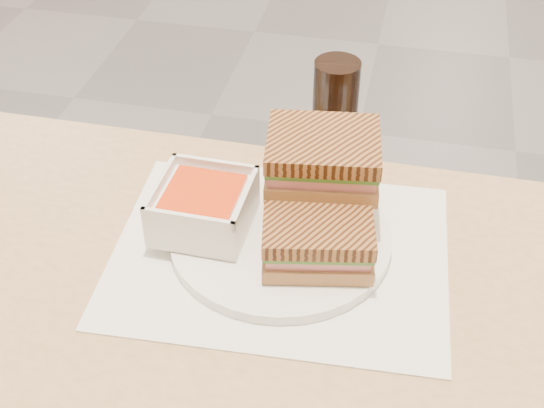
% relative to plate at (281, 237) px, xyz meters
% --- Properties ---
extents(tray_liner, '(0.41, 0.33, 0.00)m').
position_rel_plate_xyz_m(tray_liner, '(0.00, -0.02, -0.01)').
color(tray_liner, white).
rests_on(tray_liner, main_table).
extents(plate, '(0.27, 0.27, 0.01)m').
position_rel_plate_xyz_m(plate, '(0.00, 0.00, 0.00)').
color(plate, white).
rests_on(plate, tray_liner).
extents(soup_bowl, '(0.11, 0.11, 0.06)m').
position_rel_plate_xyz_m(soup_bowl, '(-0.09, -0.01, 0.03)').
color(soup_bowl, white).
rests_on(soup_bowl, plate).
extents(panini_lower, '(0.14, 0.12, 0.06)m').
position_rel_plate_xyz_m(panini_lower, '(0.05, -0.03, 0.04)').
color(panini_lower, '#A47349').
rests_on(panini_lower, plate).
extents(panini_upper, '(0.14, 0.13, 0.06)m').
position_rel_plate_xyz_m(panini_upper, '(0.04, 0.05, 0.09)').
color(panini_upper, '#A47349').
rests_on(panini_upper, panini_lower).
extents(cola_glass, '(0.06, 0.06, 0.13)m').
position_rel_plate_xyz_m(cola_glass, '(0.03, 0.21, 0.06)').
color(cola_glass, black).
rests_on(cola_glass, main_table).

